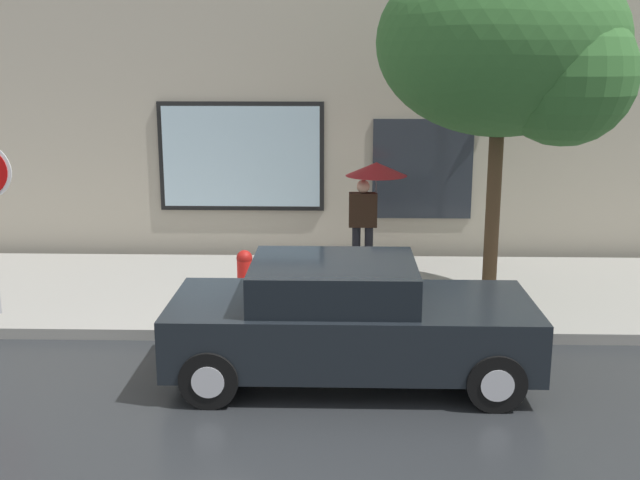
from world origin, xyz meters
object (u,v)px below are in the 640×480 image
pedestrian_with_umbrella (372,185)px  street_tree (514,49)px  parked_car (348,322)px  fire_hydrant (245,278)px

pedestrian_with_umbrella → street_tree: (1.83, -1.62, 2.13)m
pedestrian_with_umbrella → parked_car: bearing=-95.9°
fire_hydrant → pedestrian_with_umbrella: (1.89, 1.80, 1.08)m
parked_car → street_tree: 4.50m
street_tree → fire_hydrant: bearing=-177.3°
pedestrian_with_umbrella → street_tree: street_tree is taller
parked_car → pedestrian_with_umbrella: (0.42, 4.02, 0.94)m
fire_hydrant → street_tree: (3.72, 0.18, 3.21)m
fire_hydrant → pedestrian_with_umbrella: pedestrian_with_umbrella is taller
street_tree → pedestrian_with_umbrella: bearing=138.5°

